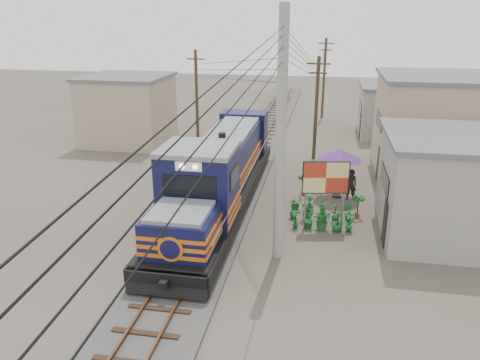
% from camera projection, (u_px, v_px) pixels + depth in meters
% --- Properties ---
extents(ground, '(120.00, 120.00, 0.00)m').
position_uv_depth(ground, '(200.00, 244.00, 20.71)').
color(ground, '#473F35').
rests_on(ground, ground).
extents(ballast, '(3.60, 70.00, 0.16)m').
position_uv_depth(ballast, '(240.00, 171.00, 29.94)').
color(ballast, '#595651').
rests_on(ballast, ground).
extents(track, '(1.15, 70.00, 0.12)m').
position_uv_depth(track, '(240.00, 169.00, 29.88)').
color(track, '#51331E').
rests_on(track, ground).
extents(locomotive, '(3.17, 17.27, 4.28)m').
position_uv_depth(locomotive, '(220.00, 175.00, 23.92)').
color(locomotive, black).
rests_on(locomotive, ground).
extents(utility_pole_main, '(0.40, 0.40, 10.00)m').
position_uv_depth(utility_pole_main, '(281.00, 141.00, 17.97)').
color(utility_pole_main, '#9E9B93').
rests_on(utility_pole_main, ground).
extents(wooden_pole_mid, '(1.60, 0.24, 7.00)m').
position_uv_depth(wooden_pole_mid, '(316.00, 106.00, 31.67)').
color(wooden_pole_mid, '#4C3826').
rests_on(wooden_pole_mid, ground).
extents(wooden_pole_far, '(1.60, 0.24, 7.50)m').
position_uv_depth(wooden_pole_far, '(324.00, 77.00, 44.50)').
color(wooden_pole_far, '#4C3826').
rests_on(wooden_pole_far, ground).
extents(wooden_pole_left, '(1.60, 0.24, 7.00)m').
position_uv_depth(wooden_pole_left, '(197.00, 93.00, 37.00)').
color(wooden_pole_left, '#4C3826').
rests_on(wooden_pole_left, ground).
extents(power_lines, '(9.65, 19.00, 3.30)m').
position_uv_depth(power_lines, '(233.00, 53.00, 26.06)').
color(power_lines, black).
rests_on(power_lines, ground).
extents(shophouse_front, '(7.35, 6.30, 4.70)m').
position_uv_depth(shophouse_front, '(467.00, 187.00, 20.73)').
color(shophouse_front, gray).
rests_on(shophouse_front, ground).
extents(shophouse_mid, '(8.40, 7.35, 6.20)m').
position_uv_depth(shophouse_mid, '(447.00, 126.00, 28.64)').
color(shophouse_mid, tan).
rests_on(shophouse_mid, ground).
extents(shophouse_back, '(6.30, 6.30, 4.20)m').
position_uv_depth(shophouse_back, '(398.00, 110.00, 38.49)').
color(shophouse_back, gray).
rests_on(shophouse_back, ground).
extents(shophouse_left, '(6.30, 6.30, 5.20)m').
position_uv_depth(shophouse_left, '(128.00, 109.00, 36.36)').
color(shophouse_left, tan).
rests_on(shophouse_left, ground).
extents(billboard, '(2.14, 0.51, 3.32)m').
position_uv_depth(billboard, '(326.00, 179.00, 21.42)').
color(billboard, '#99999E').
rests_on(billboard, ground).
extents(market_umbrella, '(2.95, 2.95, 2.77)m').
position_uv_depth(market_umbrella, '(340.00, 155.00, 25.20)').
color(market_umbrella, black).
rests_on(market_umbrella, ground).
extents(vendor, '(0.67, 0.46, 1.76)m').
position_uv_depth(vendor, '(351.00, 185.00, 25.29)').
color(vendor, black).
rests_on(vendor, ground).
extents(plant_nursery, '(3.37, 2.99, 1.05)m').
position_uv_depth(plant_nursery, '(319.00, 214.00, 22.63)').
color(plant_nursery, '#1B6122').
rests_on(plant_nursery, ground).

